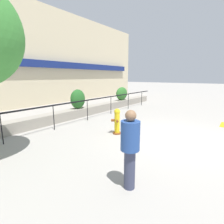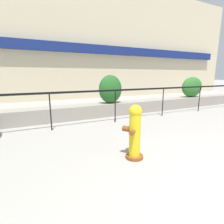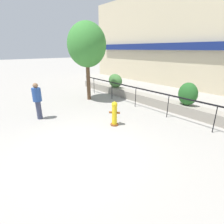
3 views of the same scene
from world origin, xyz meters
name	(u,v)px [view 2 (image 2 of 3)]	position (x,y,z in m)	size (l,w,h in m)	color
building_facade	(67,39)	(0.00, 11.98, 3.99)	(30.00, 1.36, 8.00)	beige
planter_wall_low	(103,110)	(0.00, 6.00, 0.25)	(18.00, 0.70, 0.50)	gray
fence_railing_segment	(115,93)	(0.00, 4.90, 1.02)	(15.00, 0.05, 1.15)	black
hedge_bush_1	(110,89)	(0.34, 6.00, 1.07)	(0.97, 0.70, 1.14)	#235B23
hedge_bush_2	(192,87)	(5.07, 6.00, 1.02)	(1.32, 0.61, 1.04)	#2D6B28
fire_hydrant	(135,131)	(-0.91, 2.30, 0.55)	(0.49, 0.49, 1.08)	brown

